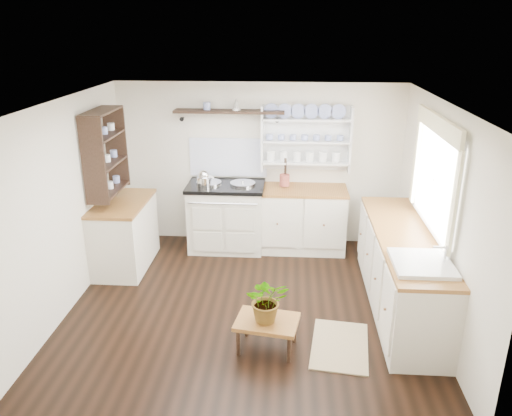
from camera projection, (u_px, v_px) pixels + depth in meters
name	position (u px, v px, depth m)	size (l,w,h in m)	color
floor	(248.00, 305.00, 5.72)	(4.00, 3.80, 0.01)	black
wall_back	(259.00, 164.00, 7.10)	(4.00, 0.02, 2.30)	beige
wall_right	(439.00, 216.00, 5.19)	(0.02, 3.80, 2.30)	beige
wall_left	(66.00, 207.00, 5.45)	(0.02, 3.80, 2.30)	beige
ceiling	(247.00, 103.00, 4.92)	(4.00, 3.80, 0.01)	white
window	(435.00, 174.00, 5.19)	(0.08, 1.55, 1.22)	white
aga_cooker	(227.00, 216.00, 7.05)	(1.06, 0.74, 0.98)	beige
back_cabinets	(300.00, 218.00, 7.02)	(1.27, 0.63, 0.90)	beige
right_cabinets	(401.00, 270.00, 5.55)	(0.62, 2.43, 0.90)	beige
belfast_sink	(421.00, 275.00, 4.73)	(0.55, 0.60, 0.45)	white
left_cabinets	(125.00, 233.00, 6.52)	(0.62, 1.13, 0.90)	beige
plate_rack	(306.00, 138.00, 6.88)	(1.20, 0.22, 0.90)	white
high_shelf	(229.00, 112.00, 6.75)	(1.50, 0.29, 0.16)	black
left_shelving	(105.00, 152.00, 6.15)	(0.28, 0.80, 1.05)	black
kettle	(204.00, 179.00, 6.76)	(0.20, 0.20, 0.24)	silver
utensil_crock	(284.00, 180.00, 6.93)	(0.14, 0.14, 0.16)	brown
center_table	(267.00, 324.00, 4.87)	(0.66, 0.52, 0.33)	brown
potted_plant	(267.00, 300.00, 4.77)	(0.41, 0.35, 0.45)	#3F7233
floor_rug	(340.00, 346.00, 4.99)	(0.55, 0.85, 0.02)	#907154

